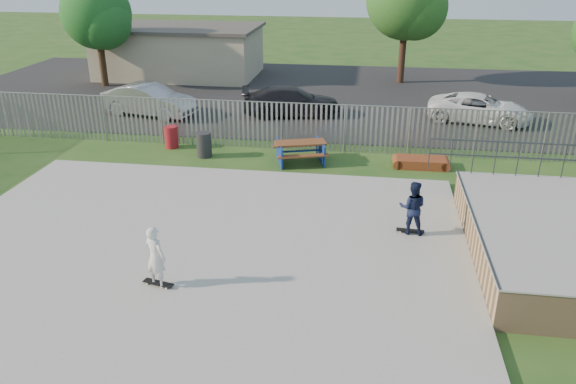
# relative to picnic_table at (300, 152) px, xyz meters

# --- Properties ---
(ground) EXTENTS (120.00, 120.00, 0.00)m
(ground) POSITION_rel_picnic_table_xyz_m (-1.97, -7.56, -0.43)
(ground) COLOR #274F1B
(ground) RESTS_ON ground
(concrete_slab) EXTENTS (15.00, 12.00, 0.15)m
(concrete_slab) POSITION_rel_picnic_table_xyz_m (-1.97, -7.56, -0.35)
(concrete_slab) COLOR #A2A29D
(concrete_slab) RESTS_ON ground
(quarter_pipe) EXTENTS (5.50, 7.05, 2.19)m
(quarter_pipe) POSITION_rel_picnic_table_xyz_m (7.53, -6.52, 0.13)
(quarter_pipe) COLOR tan
(quarter_pipe) RESTS_ON ground
(fence) EXTENTS (26.04, 16.02, 2.00)m
(fence) POSITION_rel_picnic_table_xyz_m (-0.97, -2.97, 0.57)
(fence) COLOR gray
(fence) RESTS_ON ground
(picnic_table) EXTENTS (2.36, 2.13, 0.83)m
(picnic_table) POSITION_rel_picnic_table_xyz_m (0.00, 0.00, 0.00)
(picnic_table) COLOR brown
(picnic_table) RESTS_ON ground
(funbox) EXTENTS (1.82, 0.94, 0.36)m
(funbox) POSITION_rel_picnic_table_xyz_m (4.68, 0.13, -0.24)
(funbox) COLOR brown
(funbox) RESTS_ON ground
(trash_bin_red) EXTENTS (0.55, 0.55, 0.92)m
(trash_bin_red) POSITION_rel_picnic_table_xyz_m (-5.61, 0.97, 0.04)
(trash_bin_red) COLOR maroon
(trash_bin_red) RESTS_ON ground
(trash_bin_grey) EXTENTS (0.60, 0.60, 1.01)m
(trash_bin_grey) POSITION_rel_picnic_table_xyz_m (-3.92, 0.07, 0.08)
(trash_bin_grey) COLOR #252528
(trash_bin_grey) RESTS_ON ground
(parking_lot) EXTENTS (40.00, 18.00, 0.02)m
(parking_lot) POSITION_rel_picnic_table_xyz_m (-1.97, 11.44, -0.42)
(parking_lot) COLOR black
(parking_lot) RESTS_ON ground
(car_silver) EXTENTS (4.99, 2.67, 1.56)m
(car_silver) POSITION_rel_picnic_table_xyz_m (-8.35, 5.63, 0.38)
(car_silver) COLOR #ABABB0
(car_silver) RESTS_ON parking_lot
(car_dark) EXTENTS (5.22, 2.94, 1.43)m
(car_dark) POSITION_rel_picnic_table_xyz_m (-1.30, 6.67, 0.31)
(car_dark) COLOR black
(car_dark) RESTS_ON parking_lot
(car_white) EXTENTS (5.20, 3.26, 1.34)m
(car_white) POSITION_rel_picnic_table_xyz_m (7.86, 6.81, 0.27)
(car_white) COLOR white
(car_white) RESTS_ON parking_lot
(building) EXTENTS (10.40, 6.40, 3.20)m
(building) POSITION_rel_picnic_table_xyz_m (-9.97, 15.44, 1.19)
(building) COLOR #B5A98B
(building) RESTS_ON ground
(tree_left) EXTENTS (4.10, 4.10, 6.33)m
(tree_left) POSITION_rel_picnic_table_xyz_m (-13.60, 11.67, 3.83)
(tree_left) COLOR #402D19
(tree_left) RESTS_ON ground
(skateboard_a) EXTENTS (0.81, 0.26, 0.08)m
(skateboard_a) POSITION_rel_picnic_table_xyz_m (3.97, -5.80, -0.24)
(skateboard_a) COLOR black
(skateboard_a) RESTS_ON concrete_slab
(skateboard_b) EXTENTS (0.82, 0.38, 0.08)m
(skateboard_b) POSITION_rel_picnic_table_xyz_m (-2.30, -9.55, -0.24)
(skateboard_b) COLOR black
(skateboard_b) RESTS_ON concrete_slab
(skater_navy) EXTENTS (0.82, 0.66, 1.60)m
(skater_navy) POSITION_rel_picnic_table_xyz_m (3.97, -5.80, 0.52)
(skater_navy) COLOR #121A39
(skater_navy) RESTS_ON concrete_slab
(skater_white) EXTENTS (0.69, 0.58, 1.60)m
(skater_white) POSITION_rel_picnic_table_xyz_m (-2.30, -9.55, 0.52)
(skater_white) COLOR white
(skater_white) RESTS_ON concrete_slab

